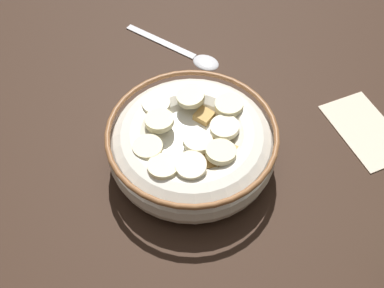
% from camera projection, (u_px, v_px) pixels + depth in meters
% --- Properties ---
extents(ground_plane, '(1.21, 1.21, 0.02)m').
position_uv_depth(ground_plane, '(192.00, 165.00, 0.53)').
color(ground_plane, '#332116').
extents(cereal_bowl, '(0.18, 0.18, 0.06)m').
position_uv_depth(cereal_bowl, '(192.00, 144.00, 0.50)').
color(cereal_bowl, silver).
rests_on(cereal_bowl, ground_plane).
extents(spoon, '(0.14, 0.10, 0.01)m').
position_uv_depth(spoon, '(191.00, 54.00, 0.62)').
color(spoon, silver).
rests_on(spoon, ground_plane).
extents(folded_napkin, '(0.11, 0.07, 0.00)m').
position_uv_depth(folded_napkin, '(366.00, 130.00, 0.55)').
color(folded_napkin, beige).
rests_on(folded_napkin, ground_plane).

